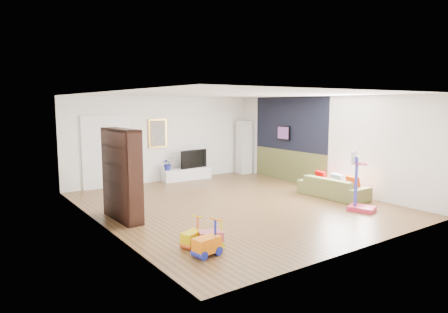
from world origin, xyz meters
TOP-DOWN VIEW (x-y plane):
  - floor at (0.00, 0.00)m, footprint 6.50×7.50m
  - ceiling at (0.00, 0.00)m, footprint 6.50×7.50m
  - wall_back at (0.00, 3.75)m, footprint 6.50×0.00m
  - wall_front at (0.00, -3.75)m, footprint 6.50×0.00m
  - wall_left at (-3.25, 0.00)m, footprint 0.00×7.50m
  - wall_right at (3.25, 0.00)m, footprint 0.00×7.50m
  - navy_accent at (3.23, 1.40)m, footprint 0.01×3.20m
  - olive_wainscot at (3.23, 1.40)m, footprint 0.01×3.20m
  - doorway at (-1.90, 3.71)m, footprint 1.45×0.06m
  - painting_back at (-0.25, 3.71)m, footprint 0.62×0.06m
  - artwork_right at (3.17, 1.60)m, footprint 0.04×0.56m
  - media_console at (0.64, 3.46)m, footprint 1.67×0.47m
  - tall_cabinet at (2.97, 3.41)m, footprint 0.47×0.47m
  - bookshelf at (-2.74, 0.27)m, footprint 0.41×1.36m
  - sofa at (2.59, -0.95)m, footprint 0.83×1.91m
  - basketball_hoop at (2.09, -2.23)m, footprint 0.66×0.72m
  - ride_on_yellow at (-2.36, -2.02)m, footprint 0.44×0.36m
  - ride_on_orange at (-2.38, -2.52)m, footprint 0.48×0.33m
  - ride_on_pink at (-2.11, -2.25)m, footprint 0.48×0.40m
  - child at (-1.51, 2.42)m, footprint 0.38×0.33m
  - tv at (0.84, 3.46)m, footprint 1.05×0.29m
  - vase_plant at (-0.04, 3.47)m, footprint 0.42×0.37m
  - pillow_left at (2.75, -1.47)m, footprint 0.20×0.42m
  - pillow_center at (2.77, -0.94)m, footprint 0.16×0.39m
  - pillow_right at (2.76, -0.39)m, footprint 0.17×0.38m

SIDE VIEW (x-z plane):
  - floor at x=0.00m, z-range 0.00..0.00m
  - media_console at x=0.64m, z-range 0.00..0.39m
  - ride_on_yellow at x=-2.36m, z-range 0.00..0.51m
  - sofa at x=2.59m, z-range 0.00..0.55m
  - ride_on_pink at x=-2.11m, z-range 0.00..0.55m
  - ride_on_orange at x=-2.38m, z-range 0.00..0.59m
  - pillow_left at x=2.75m, z-range 0.23..0.64m
  - pillow_center at x=2.77m, z-range 0.24..0.62m
  - pillow_right at x=2.76m, z-range 0.25..0.62m
  - child at x=-1.51m, z-range 0.00..0.88m
  - olive_wainscot at x=3.23m, z-range 0.00..1.00m
  - vase_plant at x=-0.04m, z-range 0.39..0.81m
  - tv at x=0.84m, z-range 0.39..0.99m
  - basketball_hoop at x=2.09m, z-range 0.00..1.41m
  - tall_cabinet at x=2.97m, z-range 0.00..1.88m
  - bookshelf at x=-2.74m, z-range 0.00..1.96m
  - doorway at x=-1.90m, z-range 0.00..2.10m
  - wall_back at x=0.00m, z-range 0.00..2.70m
  - wall_front at x=0.00m, z-range 0.00..2.70m
  - wall_left at x=-3.25m, z-range 0.00..2.70m
  - wall_right at x=3.25m, z-range 0.00..2.70m
  - artwork_right at x=3.17m, z-range 1.32..1.78m
  - painting_back at x=-0.25m, z-range 1.09..2.01m
  - navy_accent at x=3.23m, z-range 1.00..2.70m
  - ceiling at x=0.00m, z-range 2.70..2.70m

